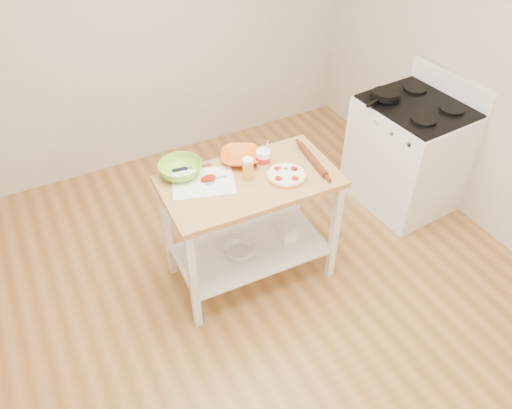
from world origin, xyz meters
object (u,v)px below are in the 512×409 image
Objects in this scene: skillet at (385,95)px; shelf_glass_bowl at (240,250)px; pizza at (286,175)px; orange_bowl at (241,157)px; prep_island at (250,208)px; beer_pint at (248,169)px; green_bowl at (180,169)px; shelf_bin at (288,233)px; gas_stove at (408,153)px; knife at (186,168)px; rolling_pin at (313,160)px; cutting_board at (203,182)px; spatula at (215,180)px; yogurt_tub at (263,159)px.

shelf_glass_bowl is at bearing 176.82° from skillet.
pizza is 1.00× the size of orange_bowl.
shelf_glass_bowl is (-0.10, -0.01, -0.35)m from prep_island.
prep_island is 3.18× the size of skillet.
beer_pint is 0.69m from shelf_glass_bowl.
prep_island is 1.50m from skillet.
green_bowl is 2.66× the size of shelf_bin.
gas_stove is 3.85× the size of green_bowl.
skillet is 1.59× the size of shelf_glass_bowl.
knife is (-1.92, 0.10, 0.44)m from gas_stove.
rolling_pin is 0.84m from shelf_glass_bowl.
orange_bowl is (0.37, -0.08, 0.02)m from knife.
green_bowl reaches higher than orange_bowl.
gas_stove is 1.33m from shelf_bin.
green_bowl is (-0.05, -0.03, 0.03)m from knife.
beer_pint is 0.63× the size of shelf_glass_bowl.
skillet is at bearing 21.59° from pizza.
green_bowl is at bearing 139.29° from cutting_board.
spatula is 0.24m from green_bowl.
skillet reaches higher than spatula.
gas_stove is 5.25× the size of yogurt_tub.
cutting_board is 0.44m from yogurt_tub.
yogurt_tub is at bearing 112.41° from pizza.
green_bowl is at bearing 140.33° from spatula.
shelf_bin is (0.26, -0.25, -0.62)m from orange_bowl.
gas_stove is at bearing 9.70° from shelf_bin.
rolling_pin is (0.68, -0.11, 0.01)m from spatula.
shelf_glass_bowl is at bearing 177.97° from rolling_pin.
skillet is 1.40× the size of pizza.
shelf_bin is (-0.17, -0.01, -0.61)m from rolling_pin.
orange_bowl is at bearing 132.10° from yogurt_tub.
beer_pint is at bearing 173.77° from rolling_pin.
beer_pint is at bearing 153.80° from pizza.
beer_pint is at bearing -101.98° from orange_bowl.
yogurt_tub is 0.55× the size of rolling_pin.
beer_pint is at bearing -10.92° from spatula.
rolling_pin reaches higher than prep_island.
beer_pint is at bearing 1.16° from cutting_board.
orange_bowl is 0.17m from yogurt_tub.
skillet reaches higher than rolling_pin.
orange_bowl reaches higher than pizza.
pizza is 0.25m from rolling_pin.
pizza is 0.47m from spatula.
knife is (-1.74, -0.09, -0.06)m from skillet.
knife is 0.73m from shelf_glass_bowl.
shelf_bin is at bearing -44.22° from orange_bowl.
beer_pint reaches higher than skillet.
beer_pint reaches higher than knife.
cutting_board is at bearing 163.37° from beer_pint.
pizza reaches higher than shelf_glass_bowl.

